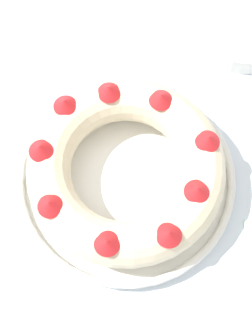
# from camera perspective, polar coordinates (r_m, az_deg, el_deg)

# --- Properties ---
(ground_plane) EXTENTS (8.00, 8.00, 0.00)m
(ground_plane) POSITION_cam_1_polar(r_m,az_deg,el_deg) (1.46, 0.54, -12.10)
(ground_plane) COLOR gray
(dining_table) EXTENTS (1.28, 1.00, 0.75)m
(dining_table) POSITION_cam_1_polar(r_m,az_deg,el_deg) (0.81, 0.95, -5.04)
(dining_table) COLOR silver
(dining_table) RESTS_ON ground_plane
(serving_dish) EXTENTS (0.33, 0.33, 0.02)m
(serving_dish) POSITION_cam_1_polar(r_m,az_deg,el_deg) (0.72, 0.00, -1.25)
(serving_dish) COLOR white
(serving_dish) RESTS_ON dining_table
(bundt_cake) EXTENTS (0.29, 0.29, 0.08)m
(bundt_cake) POSITION_cam_1_polar(r_m,az_deg,el_deg) (0.67, -0.01, 0.04)
(bundt_cake) COLOR beige
(bundt_cake) RESTS_ON serving_dish
(side_bowl) EXTENTS (0.16, 0.16, 0.03)m
(side_bowl) POSITION_cam_1_polar(r_m,az_deg,el_deg) (0.87, 14.03, 16.11)
(side_bowl) COLOR white
(side_bowl) RESTS_ON dining_table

